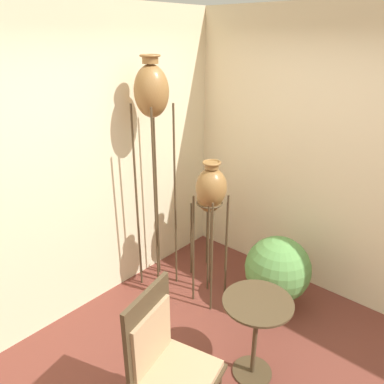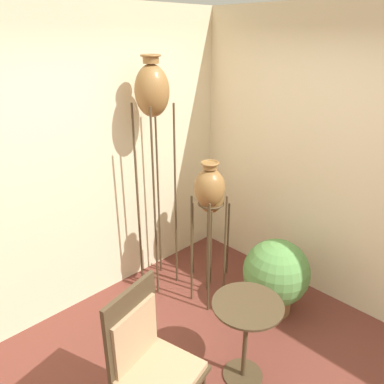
# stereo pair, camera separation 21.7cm
# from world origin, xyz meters

# --- Properties ---
(wall_back) EXTENTS (7.26, 0.06, 2.70)m
(wall_back) POSITION_xyz_m (0.00, 1.66, 1.35)
(wall_back) COLOR beige
(wall_back) RESTS_ON ground_plane
(wall_right) EXTENTS (0.06, 7.26, 2.70)m
(wall_right) POSITION_xyz_m (1.66, 0.00, 1.35)
(wall_right) COLOR beige
(wall_right) RESTS_ON ground_plane
(vase_stand_tall) EXTENTS (0.30, 0.30, 2.28)m
(vase_stand_tall) POSITION_xyz_m (0.57, 1.34, 1.92)
(vase_stand_tall) COLOR #473823
(vase_stand_tall) RESTS_ON ground_plane
(vase_stand_medium) EXTENTS (0.27, 0.27, 1.44)m
(vase_stand_medium) POSITION_xyz_m (0.71, 0.78, 1.17)
(vase_stand_medium) COLOR #473823
(vase_stand_medium) RESTS_ON ground_plane
(vase_stand_short) EXTENTS (0.29, 0.29, 1.18)m
(vase_stand_short) POSITION_xyz_m (1.06, 1.07, 0.91)
(vase_stand_short) COLOR #473823
(vase_stand_short) RESTS_ON ground_plane
(chair) EXTENTS (0.55, 0.54, 1.08)m
(chair) POSITION_xyz_m (-0.50, 0.13, 0.62)
(chair) COLOR #473823
(chair) RESTS_ON ground_plane
(side_table) EXTENTS (0.51, 0.51, 0.69)m
(side_table) POSITION_xyz_m (0.25, -0.03, 0.50)
(side_table) COLOR #473823
(side_table) RESTS_ON ground_plane
(potted_plant) EXTENTS (0.61, 0.61, 0.72)m
(potted_plant) POSITION_xyz_m (1.06, 0.24, 0.39)
(potted_plant) COLOR olive
(potted_plant) RESTS_ON ground_plane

